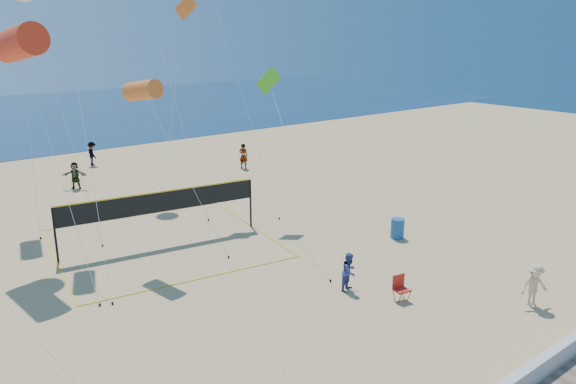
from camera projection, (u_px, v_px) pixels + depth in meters
bystander_a at (349, 272)px, 21.67m from camera, size 0.88×0.78×1.53m
bystander_b at (534, 286)px, 20.36m from camera, size 1.22×1.00×1.64m
far_person_1 at (75, 176)px, 35.67m from camera, size 1.59×1.38×1.73m
far_person_2 at (243, 156)px, 40.97m from camera, size 0.74×0.81×1.86m
far_person_4 at (92, 154)px, 41.95m from camera, size 0.70×1.17×1.77m
camp_chair at (400, 286)px, 20.92m from camera, size 0.60×0.72×1.08m
trash_barrel at (397, 228)px, 27.25m from camera, size 0.81×0.81×0.97m
volleyball_net at (161, 208)px, 26.23m from camera, size 10.86×10.73×2.56m
kite_0 at (20, 43)px, 22.67m from camera, size 1.68×7.91×10.09m
kite_2 at (143, 91)px, 23.24m from camera, size 3.04×3.44×7.86m
kite_4 at (272, 92)px, 28.32m from camera, size 3.99×8.55×8.00m
kite_9 at (185, 17)px, 36.51m from camera, size 5.09×3.55×12.09m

